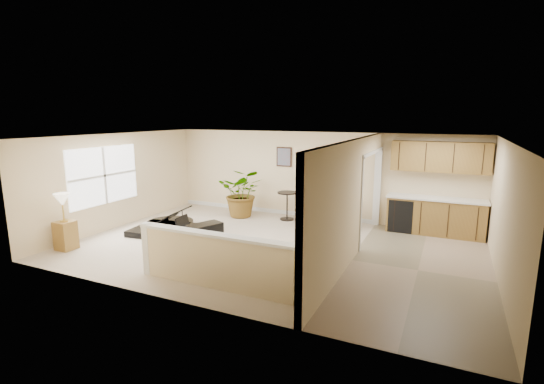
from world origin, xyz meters
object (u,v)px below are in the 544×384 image
at_px(accent_table, 287,202).
at_px(lamp_stand, 65,226).
at_px(palm_plant, 243,193).
at_px(small_plant, 350,218).
at_px(loveseat, 324,213).
at_px(piano, 165,210).
at_px(piano_bench, 205,235).

distance_m(accent_table, lamp_stand, 5.66).
xyz_separation_m(palm_plant, lamp_stand, (-2.20, -4.20, -0.17)).
distance_m(accent_table, palm_plant, 1.36).
xyz_separation_m(palm_plant, small_plant, (3.17, 0.18, -0.46)).
distance_m(palm_plant, small_plant, 3.21).
height_order(loveseat, lamp_stand, lamp_stand).
xyz_separation_m(loveseat, palm_plant, (-2.46, -0.17, 0.39)).
bearing_deg(small_plant, loveseat, -178.63).
height_order(piano, accent_table, piano).
bearing_deg(loveseat, accent_table, 166.32).
xyz_separation_m(piano_bench, lamp_stand, (-2.70, -1.51, 0.28)).
height_order(piano, loveseat, piano).
bearing_deg(small_plant, piano_bench, -132.85).
bearing_deg(lamp_stand, accent_table, 51.37).
relative_size(piano, piano_bench, 2.41).
bearing_deg(piano, palm_plant, 56.02).
bearing_deg(palm_plant, piano_bench, -79.54).
height_order(piano_bench, lamp_stand, lamp_stand).
bearing_deg(lamp_stand, small_plant, 39.25).
bearing_deg(accent_table, lamp_stand, -128.63).
bearing_deg(piano, accent_table, 37.14).
bearing_deg(piano_bench, palm_plant, 100.46).
xyz_separation_m(piano, palm_plant, (1.08, 2.17, 0.13)).
distance_m(loveseat, accent_table, 1.15).
bearing_deg(piano_bench, piano, 161.45).
height_order(loveseat, palm_plant, palm_plant).
bearing_deg(accent_table, loveseat, -2.50).
bearing_deg(loveseat, piano_bench, -135.59).
distance_m(piano, small_plant, 4.86).
xyz_separation_m(piano_bench, loveseat, (1.96, 2.86, 0.05)).
relative_size(piano_bench, lamp_stand, 0.61).
xyz_separation_m(piano, lamp_stand, (-1.12, -2.04, -0.03)).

